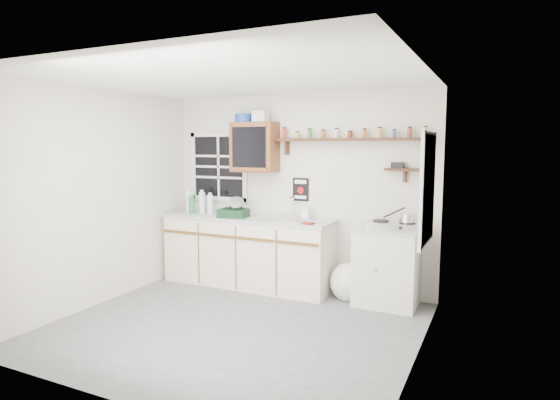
# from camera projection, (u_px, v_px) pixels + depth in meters

# --- Properties ---
(room) EXTENTS (3.64, 3.24, 2.54)m
(room) POSITION_uv_depth(u_px,v_px,m) (234.00, 206.00, 4.66)
(room) COLOR #505053
(room) RESTS_ON ground
(main_cabinet) EXTENTS (2.31, 0.63, 0.92)m
(main_cabinet) POSITION_uv_depth(u_px,v_px,m) (248.00, 251.00, 6.17)
(main_cabinet) COLOR beige
(main_cabinet) RESTS_ON floor
(right_cabinet) EXTENTS (0.73, 0.57, 0.91)m
(right_cabinet) POSITION_uv_depth(u_px,v_px,m) (387.00, 266.00, 5.41)
(right_cabinet) COLOR silver
(right_cabinet) RESTS_ON floor
(sink) EXTENTS (0.52, 0.44, 0.29)m
(sink) POSITION_uv_depth(u_px,v_px,m) (285.00, 219.00, 5.89)
(sink) COLOR #BABBBF
(sink) RESTS_ON main_cabinet
(upper_cabinet) EXTENTS (0.60, 0.32, 0.65)m
(upper_cabinet) POSITION_uv_depth(u_px,v_px,m) (255.00, 147.00, 6.12)
(upper_cabinet) COLOR brown
(upper_cabinet) RESTS_ON wall_back
(upper_cabinet_clutter) EXTENTS (0.46, 0.24, 0.14)m
(upper_cabinet_clutter) POSITION_uv_depth(u_px,v_px,m) (251.00, 118.00, 6.10)
(upper_cabinet_clutter) COLOR #173A96
(upper_cabinet_clutter) RESTS_ON upper_cabinet
(spice_shelf) EXTENTS (1.91, 0.18, 0.35)m
(spice_shelf) POSITION_uv_depth(u_px,v_px,m) (350.00, 139.00, 5.63)
(spice_shelf) COLOR black
(spice_shelf) RESTS_ON wall_back
(secondary_shelf) EXTENTS (0.45, 0.16, 0.24)m
(secondary_shelf) POSITION_uv_depth(u_px,v_px,m) (403.00, 169.00, 5.41)
(secondary_shelf) COLOR black
(secondary_shelf) RESTS_ON wall_back
(warning_sign) EXTENTS (0.22, 0.02, 0.30)m
(warning_sign) POSITION_uv_depth(u_px,v_px,m) (301.00, 189.00, 6.06)
(warning_sign) COLOR black
(warning_sign) RESTS_ON wall_back
(window_back) EXTENTS (0.93, 0.03, 0.98)m
(window_back) POSITION_uv_depth(u_px,v_px,m) (219.00, 167.00, 6.56)
(window_back) COLOR black
(window_back) RESTS_ON wall_back
(window_right) EXTENTS (0.03, 0.78, 1.08)m
(window_right) POSITION_uv_depth(u_px,v_px,m) (428.00, 188.00, 4.37)
(window_right) COLOR black
(window_right) RESTS_ON wall_back
(water_bottles) EXTENTS (0.39, 0.19, 0.32)m
(water_bottles) POSITION_uv_depth(u_px,v_px,m) (199.00, 203.00, 6.45)
(water_bottles) COLOR silver
(water_bottles) RESTS_ON main_cabinet
(dish_rack) EXTENTS (0.39, 0.31, 0.27)m
(dish_rack) POSITION_uv_depth(u_px,v_px,m) (234.00, 211.00, 6.06)
(dish_rack) COLOR black
(dish_rack) RESTS_ON main_cabinet
(soap_bottle) EXTENTS (0.09, 0.10, 0.20)m
(soap_bottle) POSITION_uv_depth(u_px,v_px,m) (306.00, 212.00, 5.89)
(soap_bottle) COLOR silver
(soap_bottle) RESTS_ON main_cabinet
(rag) EXTENTS (0.15, 0.13, 0.02)m
(rag) POSITION_uv_depth(u_px,v_px,m) (308.00, 223.00, 5.53)
(rag) COLOR maroon
(rag) RESTS_ON main_cabinet
(hotplate) EXTENTS (0.63, 0.38, 0.09)m
(hotplate) POSITION_uv_depth(u_px,v_px,m) (394.00, 225.00, 5.30)
(hotplate) COLOR #BABBBF
(hotplate) RESTS_ON right_cabinet
(saucepan) EXTENTS (0.40, 0.27, 0.18)m
(saucepan) POSITION_uv_depth(u_px,v_px,m) (407.00, 218.00, 5.23)
(saucepan) COLOR #BABBBF
(saucepan) RESTS_ON hotplate
(trash_bag) EXTENTS (0.44, 0.40, 0.50)m
(trash_bag) POSITION_uv_depth(u_px,v_px,m) (349.00, 282.00, 5.62)
(trash_bag) COLOR silver
(trash_bag) RESTS_ON floor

